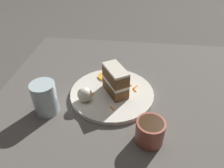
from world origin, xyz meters
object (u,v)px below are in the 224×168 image
Objects in this scene: plate at (112,94)px; coffee_mug at (150,131)px; cream_dollop at (85,95)px; orange_garnish at (105,77)px; cake_slice at (115,81)px; drinking_glass at (45,100)px.

coffee_mug reaches higher than plate.
plate is at bearing 33.85° from cream_dollop.
cream_dollop is 0.94× the size of orange_garnish.
cream_dollop reaches higher than plate.
cream_dollop is 0.24m from coffee_mug.
cake_slice reaches higher than drinking_glass.
cream_dollop is 0.15m from orange_garnish.
cake_slice reaches higher than plate.
cream_dollop is (-0.09, -0.05, -0.02)m from cake_slice.
drinking_glass is at bearing 166.08° from coffee_mug.
plate is 2.51× the size of cake_slice.
drinking_glass is 0.33m from coffee_mug.
coffee_mug is (0.21, -0.13, -0.00)m from cream_dollop.
coffee_mug is at bearing -58.63° from orange_garnish.
drinking_glass is (-0.21, -0.10, -0.02)m from cake_slice.
cake_slice is 0.23m from drinking_glass.
plate is at bearing 124.71° from coffee_mug.
orange_garnish is 0.67× the size of coffee_mug.
plate is 5.46× the size of orange_garnish.
cake_slice is at bearing 122.24° from coffee_mug.
cake_slice reaches higher than coffee_mug.
coffee_mug reaches higher than cream_dollop.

